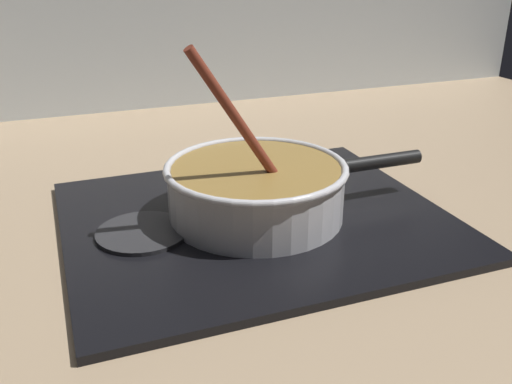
% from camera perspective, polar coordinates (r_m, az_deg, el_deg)
% --- Properties ---
extents(ground, '(2.40, 1.60, 0.04)m').
position_cam_1_polar(ground, '(0.80, -3.81, -6.82)').
color(ground, '#9E8466').
extents(hob_plate, '(0.56, 0.48, 0.01)m').
position_cam_1_polar(hob_plate, '(0.86, 0.00, -2.77)').
color(hob_plate, black).
rests_on(hob_plate, ground).
extents(burner_ring, '(0.20, 0.20, 0.01)m').
position_cam_1_polar(burner_ring, '(0.85, 0.00, -2.16)').
color(burner_ring, '#592D0C').
rests_on(burner_ring, hob_plate).
extents(spare_burner, '(0.13, 0.13, 0.01)m').
position_cam_1_polar(spare_burner, '(0.81, -11.38, -4.01)').
color(spare_burner, '#262628').
rests_on(spare_burner, hob_plate).
extents(cooking_pan, '(0.42, 0.27, 0.26)m').
position_cam_1_polar(cooking_pan, '(0.84, 0.09, 0.34)').
color(cooking_pan, silver).
rests_on(cooking_pan, hob_plate).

